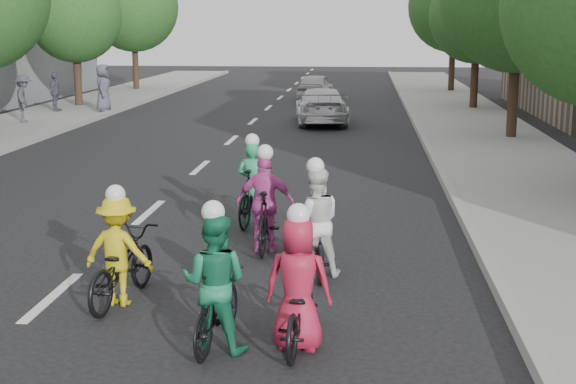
# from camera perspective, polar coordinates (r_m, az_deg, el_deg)

# --- Properties ---
(ground) EXTENTS (120.00, 120.00, 0.00)m
(ground) POSITION_cam_1_polar(r_m,az_deg,el_deg) (11.40, -16.42, -7.18)
(ground) COLOR black
(ground) RESTS_ON ground
(sidewalk_right) EXTENTS (4.00, 80.00, 0.15)m
(sidewalk_right) POSITION_cam_1_polar(r_m,az_deg,el_deg) (20.66, 16.03, 1.51)
(sidewalk_right) COLOR gray
(sidewalk_right) RESTS_ON ground
(curb_right) EXTENTS (0.18, 80.00, 0.18)m
(curb_right) POSITION_cam_1_polar(r_m,az_deg,el_deg) (20.38, 10.64, 1.68)
(curb_right) COLOR #999993
(curb_right) RESTS_ON ground
(tree_l_4) EXTENTS (4.00, 4.00, 5.97)m
(tree_l_4) POSITION_cam_1_polar(r_m,az_deg,el_deg) (36.15, -14.95, 12.02)
(tree_l_4) COLOR black
(tree_l_4) RESTS_ON ground
(tree_l_5) EXTENTS (4.80, 4.80, 6.93)m
(tree_l_5) POSITION_cam_1_polar(r_m,az_deg,el_deg) (44.73, -10.95, 12.81)
(tree_l_5) COLOR black
(tree_l_5) RESTS_ON ground
(tree_r_2) EXTENTS (4.00, 4.00, 5.97)m
(tree_r_2) POSITION_cam_1_polar(r_m,az_deg,el_deg) (34.89, 13.32, 12.12)
(tree_r_2) COLOR black
(tree_r_2) RESTS_ON ground
(tree_r_3) EXTENTS (4.80, 4.80, 6.93)m
(tree_r_3) POSITION_cam_1_polar(r_m,az_deg,el_deg) (43.84, 11.74, 12.80)
(tree_r_3) COLOR black
(tree_r_3) RESTS_ON ground
(cyclist_0) EXTENTS (0.84, 1.61, 1.73)m
(cyclist_0) POSITION_cam_1_polar(r_m,az_deg,el_deg) (9.13, -5.18, -7.17)
(cyclist_0) COLOR black
(cyclist_0) RESTS_ON ground
(cyclist_1) EXTENTS (0.78, 1.84, 1.70)m
(cyclist_1) POSITION_cam_1_polar(r_m,az_deg,el_deg) (14.68, -2.49, 0.00)
(cyclist_1) COLOR black
(cyclist_1) RESTS_ON ground
(cyclist_2) EXTENTS (0.87, 1.79, 1.76)m
(cyclist_2) POSITION_cam_1_polar(r_m,az_deg,el_deg) (11.75, 1.94, -2.95)
(cyclist_2) COLOR black
(cyclist_2) RESTS_ON ground
(cyclist_3) EXTENTS (0.79, 1.72, 1.70)m
(cyclist_3) POSITION_cam_1_polar(r_m,az_deg,el_deg) (9.16, 0.76, -7.52)
(cyclist_3) COLOR black
(cyclist_3) RESTS_ON ground
(cyclist_4) EXTENTS (1.01, 1.92, 1.61)m
(cyclist_4) POSITION_cam_1_polar(r_m,az_deg,el_deg) (10.79, -11.87, -4.74)
(cyclist_4) COLOR black
(cyclist_4) RESTS_ON ground
(cyclist_5) EXTENTS (0.94, 1.73, 1.76)m
(cyclist_5) POSITION_cam_1_polar(r_m,az_deg,el_deg) (12.95, -1.58, -1.43)
(cyclist_5) COLOR black
(cyclist_5) RESTS_ON ground
(follow_car_lead) EXTENTS (2.30, 4.71, 1.32)m
(follow_car_lead) POSITION_cam_1_polar(r_m,az_deg,el_deg) (29.78, 2.39, 6.15)
(follow_car_lead) COLOR silver
(follow_car_lead) RESTS_ON ground
(follow_car_trail) EXTENTS (1.78, 3.86, 1.28)m
(follow_car_trail) POSITION_cam_1_polar(r_m,az_deg,el_deg) (39.09, 1.97, 7.49)
(follow_car_trail) COLOR beige
(follow_car_trail) RESTS_ON ground
(spectator_0) EXTENTS (0.94, 1.24, 1.70)m
(spectator_0) POSITION_cam_1_polar(r_m,az_deg,el_deg) (30.45, -18.29, 6.34)
(spectator_0) COLOR #43444E
(spectator_0) RESTS_ON sidewalk_left
(spectator_1) EXTENTS (0.38, 0.90, 1.54)m
(spectator_1) POSITION_cam_1_polar(r_m,az_deg,el_deg) (33.97, -16.23, 6.84)
(spectator_1) COLOR #51515E
(spectator_1) RESTS_ON sidewalk_left
(spectator_2) EXTENTS (0.68, 0.97, 1.89)m
(spectator_2) POSITION_cam_1_polar(r_m,az_deg,el_deg) (33.36, -13.02, 7.23)
(spectator_2) COLOR #4F515C
(spectator_2) RESTS_ON sidewalk_left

